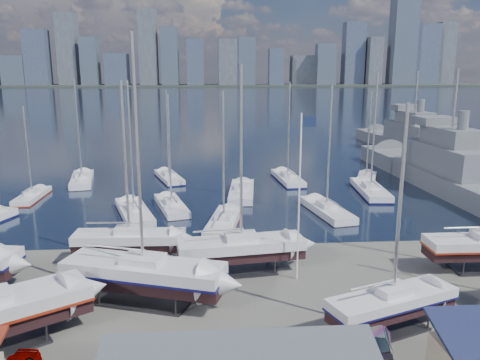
{
  "coord_description": "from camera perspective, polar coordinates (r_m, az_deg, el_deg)",
  "views": [
    {
      "loc": [
        -1.29,
        -41.77,
        15.92
      ],
      "look_at": [
        2.18,
        8.0,
        4.52
      ],
      "focal_mm": 35.0,
      "sensor_mm": 36.0,
      "label": 1
    }
  ],
  "objects": [
    {
      "name": "ground",
      "position": [
        35.56,
        -1.53,
        -13.73
      ],
      "size": [
        1400.0,
        1400.0,
        0.0
      ],
      "primitive_type": "plane",
      "color": "#605E59",
      "rests_on": "ground"
    },
    {
      "name": "water",
      "position": [
        342.15,
        -3.82,
        10.16
      ],
      "size": [
        1400.0,
        600.0,
        0.4
      ],
      "primitive_type": "cube",
      "color": "#1A243D",
      "rests_on": "ground"
    },
    {
      "name": "far_shore",
      "position": [
        601.95,
        -3.93,
        11.44
      ],
      "size": [
        1400.0,
        80.0,
        2.2
      ],
      "primitive_type": "cube",
      "color": "#2D332D",
      "rests_on": "ground"
    },
    {
      "name": "skyline",
      "position": [
        596.02,
        -4.77,
        15.06
      ],
      "size": [
        639.14,
        43.8,
        107.69
      ],
      "color": "#475166",
      "rests_on": "far_shore"
    },
    {
      "name": "sailboat_cradle_2",
      "position": [
        41.32,
        -13.3,
        -7.11
      ],
      "size": [
        9.49,
        3.0,
        15.39
      ],
      "rotation": [
        0.0,
        0.0,
        -0.04
      ],
      "color": "#2D2D33",
      "rests_on": "ground"
    },
    {
      "name": "sailboat_cradle_3",
      "position": [
        34.16,
        -11.67,
        -11.09
      ],
      "size": [
        12.02,
        6.71,
        18.52
      ],
      "rotation": [
        0.0,
        0.0,
        -0.32
      ],
      "color": "#2D2D33",
      "rests_on": "ground"
    },
    {
      "name": "sailboat_cradle_4",
      "position": [
        38.3,
        0.14,
        -8.26
      ],
      "size": [
        10.49,
        4.18,
        16.61
      ],
      "rotation": [
        0.0,
        0.0,
        0.13
      ],
      "color": "#2D2D33",
      "rests_on": "ground"
    },
    {
      "name": "sailboat_cradle_5",
      "position": [
        31.6,
        18.07,
        -13.98
      ],
      "size": [
        9.07,
        5.39,
        14.32
      ],
      "rotation": [
        0.0,
        0.0,
        0.36
      ],
      "color": "#2D2D33",
      "rests_on": "ground"
    },
    {
      "name": "sailboat_moored_1",
      "position": [
        66.28,
        -24.0,
        -1.89
      ],
      "size": [
        2.4,
        8.44,
        12.6
      ],
      "rotation": [
        0.0,
        0.0,
        1.57
      ],
      "color": "black",
      "rests_on": "water"
    },
    {
      "name": "sailboat_moored_2",
      "position": [
        73.22,
        -18.7,
        -0.12
      ],
      "size": [
        4.87,
        10.87,
        15.87
      ],
      "rotation": [
        0.0,
        0.0,
        1.76
      ],
      "color": "black",
      "rests_on": "water"
    },
    {
      "name": "sailboat_moored_3",
      "position": [
        54.65,
        -12.77,
        -4.05
      ],
      "size": [
        6.08,
        11.07,
        15.95
      ],
      "rotation": [
        0.0,
        0.0,
        1.88
      ],
      "color": "black",
      "rests_on": "water"
    },
    {
      "name": "sailboat_moored_4",
      "position": [
        56.58,
        -8.35,
        -3.27
      ],
      "size": [
        4.98,
        9.76,
        14.2
      ],
      "rotation": [
        0.0,
        0.0,
        1.83
      ],
      "color": "black",
      "rests_on": "water"
    },
    {
      "name": "sailboat_moored_5",
      "position": [
        72.04,
        -8.64,
        0.21
      ],
      "size": [
        5.45,
        9.88,
        14.23
      ],
      "rotation": [
        0.0,
        0.0,
        1.88
      ],
      "color": "black",
      "rests_on": "water"
    },
    {
      "name": "sailboat_moored_6",
      "position": [
        50.03,
        -1.97,
        -5.32
      ],
      "size": [
        4.73,
        10.32,
        14.89
      ],
      "rotation": [
        0.0,
        0.0,
        1.37
      ],
      "color": "black",
      "rests_on": "water"
    },
    {
      "name": "sailboat_moored_7",
      "position": [
        62.23,
        0.21,
        -1.64
      ],
      "size": [
        4.26,
        11.25,
        16.57
      ],
      "rotation": [
        0.0,
        0.0,
        1.46
      ],
      "color": "black",
      "rests_on": "water"
    },
    {
      "name": "sailboat_moored_8",
      "position": [
        70.73,
        5.83,
        0.05
      ],
      "size": [
        3.8,
        10.54,
        15.44
      ],
      "rotation": [
        0.0,
        0.0,
        1.66
      ],
      "color": "black",
      "rests_on": "water"
    },
    {
      "name": "sailboat_moored_9",
      "position": [
        55.18,
        10.52,
        -3.77
      ],
      "size": [
        4.59,
        10.5,
        15.34
      ],
      "rotation": [
        0.0,
        0.0,
        1.75
      ],
      "color": "black",
      "rests_on": "water"
    },
    {
      "name": "sailboat_moored_10",
      "position": [
        65.6,
        15.6,
        -1.38
      ],
      "size": [
        4.07,
        11.47,
        16.82
      ],
      "rotation": [
        0.0,
        0.0,
        1.49
      ],
      "color": "black",
      "rests_on": "water"
    },
    {
      "name": "sailboat_moored_11",
      "position": [
        72.24,
        15.11,
        -0.06
      ],
      "size": [
        5.99,
        9.6,
        13.92
      ],
      "rotation": [
        0.0,
        0.0,
        1.18
      ],
      "color": "black",
      "rests_on": "water"
    },
    {
      "name": "naval_ship_east",
      "position": [
        72.16,
        23.95,
        0.36
      ],
      "size": [
        9.57,
        47.88,
        18.28
      ],
      "rotation": [
        0.0,
        0.0,
        1.61
      ],
      "color": "#595E63",
      "rests_on": "water"
    },
    {
      "name": "naval_ship_west",
      "position": [
        102.17,
        20.22,
        4.06
      ],
      "size": [
        9.37,
        44.91,
        18.01
      ],
      "rotation": [
        0.0,
        0.0,
        1.62
      ],
      "color": "#595E63",
      "rests_on": "water"
    },
    {
      "name": "car_d",
      "position": [
        29.46,
        16.12,
        -18.77
      ],
      "size": [
        3.23,
        5.24,
        1.42
      ],
      "primitive_type": "imported",
      "rotation": [
        0.0,
        0.0,
        -0.27
      ],
      "color": "gray",
      "rests_on": "ground"
    },
    {
      "name": "flagpole",
      "position": [
        35.67,
        7.43,
        -0.69
      ],
      "size": [
        1.15,
        0.12,
        13.1
      ],
      "color": "white",
      "rests_on": "ground"
    }
  ]
}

